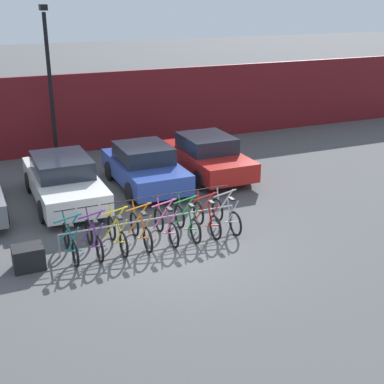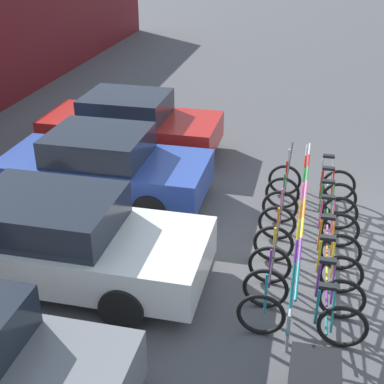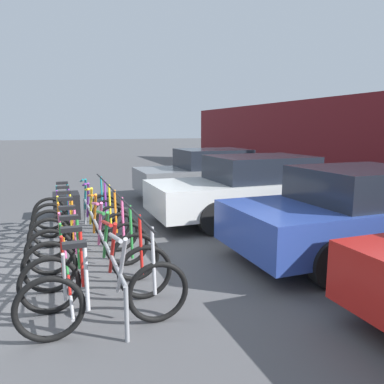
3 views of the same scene
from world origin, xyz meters
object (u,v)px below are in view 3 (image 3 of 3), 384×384
Objects in this scene: car_grey at (210,174)px; car_white at (256,188)px; bicycle_pink at (90,245)px; bicycle_red at (99,274)px; bicycle_purple at (80,216)px; bicycle_silver at (106,296)px; car_blue at (356,213)px; bicycle_orange at (85,232)px; bicycle_teal at (78,209)px; cargo_crate at (66,205)px; bicycle_green at (94,258)px; bicycle_yellow at (82,223)px; bike_rack at (97,229)px.

car_grey is 2.71m from car_white.
bicycle_pink is 1.15m from bicycle_red.
bicycle_red is 6.87m from car_grey.
bicycle_purple is 3.60m from bicycle_silver.
car_blue is at bearing 56.55° from bicycle_purple.
bicycle_teal is at bearing 178.60° from bicycle_orange.
bicycle_teal is at bearing 10.64° from cargo_crate.
bicycle_pink is (2.45, 0.00, 0.00)m from bicycle_teal.
car_grey is (-2.69, 3.79, 0.31)m from bicycle_purple.
bicycle_purple is at bearing -176.90° from bicycle_green.
bicycle_orange is 0.42× the size of car_grey.
bicycle_purple is 1.00× the size of bicycle_red.
bicycle_teal is 1.03m from cargo_crate.
bicycle_yellow and bicycle_green have the same top height.
bicycle_pink is at bearing -177.27° from bicycle_silver.
bike_rack is 2.76× the size of bicycle_red.
bike_rack is 2.10m from bicycle_silver.
car_white is at bearing -1.24° from car_grey.
car_blue is at bearing 105.80° from bicycle_silver.
bicycle_red is at bearing -33.52° from car_grey.
bicycle_yellow is 1.00× the size of bicycle_green.
bicycle_orange is 1.00× the size of bicycle_silver.
bicycle_pink is 2.44× the size of cargo_crate.
bicycle_green is (2.47, 0.00, 0.00)m from bicycle_purple.
bicycle_teal is 2.45m from bicycle_pink.
car_white is at bearing -174.57° from car_blue.
bicycle_purple is 3.03m from bicycle_red.
car_blue is (1.48, 3.98, 0.31)m from bicycle_orange.
bicycle_yellow reaches higher than bike_rack.
bicycle_red reaches higher than cargo_crate.
bicycle_teal is 5.15m from car_blue.
bike_rack is 1.03× the size of car_white.
bicycle_yellow is at bearing -176.90° from bicycle_green.
bicycle_yellow is at bearing 0.46° from bicycle_purple.
bike_rack is 0.97m from bicycle_green.
bicycle_green is at bearing -8.88° from bike_rack.
bicycle_yellow is (0.59, 0.00, 0.00)m from bicycle_purple.
bicycle_yellow is at bearing -170.90° from bike_rack.
bike_rack is 4.01m from car_blue.
bike_rack is 2.76× the size of bicycle_orange.
bicycle_green is 0.42× the size of car_grey.
bicycle_pink is 4.18m from car_white.
car_white is 1.15× the size of car_blue.
car_blue is (2.68, 3.98, 0.31)m from bicycle_purple.
bicycle_yellow is at bearing -176.22° from bicycle_pink.
bicycle_silver is at bearing 2.09° from cargo_crate.
car_white is 2.67m from car_blue.
bicycle_pink is 5.94m from car_grey.
bike_rack is 6.74× the size of cargo_crate.
car_blue is at bearing 68.20° from bicycle_orange.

